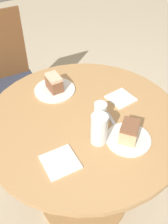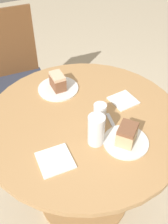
# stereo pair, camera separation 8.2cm
# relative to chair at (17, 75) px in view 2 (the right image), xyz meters

# --- Properties ---
(ground_plane) EXTENTS (8.00, 8.00, 0.00)m
(ground_plane) POSITION_rel_chair_xyz_m (0.15, -0.92, -0.51)
(ground_plane) COLOR beige
(table) EXTENTS (1.05, 1.05, 0.77)m
(table) POSITION_rel_chair_xyz_m (0.15, -0.92, 0.04)
(table) COLOR tan
(table) RESTS_ON ground_plane
(chair) EXTENTS (0.45, 0.45, 1.01)m
(chair) POSITION_rel_chair_xyz_m (0.00, 0.00, 0.00)
(chair) COLOR brown
(chair) RESTS_ON ground_plane
(plate_near) EXTENTS (0.22, 0.22, 0.01)m
(plate_near) POSITION_rel_chair_xyz_m (0.26, -1.16, 0.26)
(plate_near) COLOR silver
(plate_near) RESTS_ON table
(plate_far) EXTENTS (0.24, 0.24, 0.01)m
(plate_far) POSITION_rel_chair_xyz_m (0.12, -0.63, 0.26)
(plate_far) COLOR silver
(plate_far) RESTS_ON table
(cake_slice_near) EXTENTS (0.13, 0.13, 0.09)m
(cake_slice_near) POSITION_rel_chair_xyz_m (0.26, -1.16, 0.32)
(cake_slice_near) COLOR tan
(cake_slice_near) RESTS_ON plate_near
(cake_slice_far) EXTENTS (0.07, 0.11, 0.09)m
(cake_slice_far) POSITION_rel_chair_xyz_m (0.12, -0.63, 0.31)
(cake_slice_far) COLOR brown
(cake_slice_far) RESTS_ON plate_far
(glass_lemonade) EXTENTS (0.07, 0.07, 0.12)m
(glass_lemonade) POSITION_rel_chair_xyz_m (0.21, -0.98, 0.31)
(glass_lemonade) COLOR silver
(glass_lemonade) RESTS_ON table
(glass_water) EXTENTS (0.08, 0.08, 0.16)m
(glass_water) POSITION_rel_chair_xyz_m (0.13, -1.09, 0.33)
(glass_water) COLOR silver
(glass_water) RESTS_ON table
(napkin_stack) EXTENTS (0.16, 0.16, 0.01)m
(napkin_stack) POSITION_rel_chair_xyz_m (-0.08, -1.11, 0.26)
(napkin_stack) COLOR white
(napkin_stack) RESTS_ON table
(fork) EXTENTS (0.05, 0.16, 0.00)m
(fork) POSITION_rel_chair_xyz_m (0.26, -1.03, 0.26)
(fork) COLOR silver
(fork) RESTS_ON table
(napkin_side) EXTENTS (0.15, 0.15, 0.01)m
(napkin_side) POSITION_rel_chair_xyz_m (0.41, -0.89, 0.26)
(napkin_side) COLOR white
(napkin_side) RESTS_ON table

